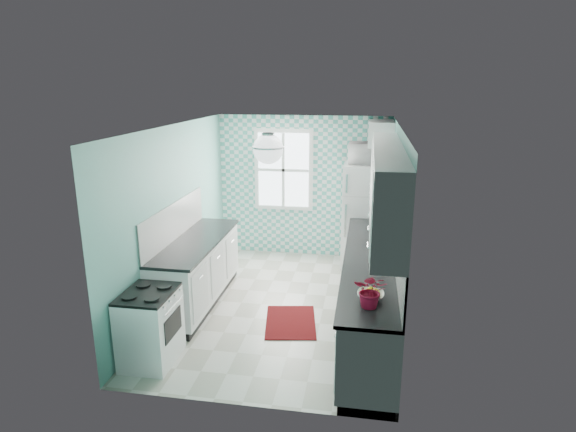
% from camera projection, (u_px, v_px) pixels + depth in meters
% --- Properties ---
extents(floor, '(3.00, 4.40, 0.02)m').
position_uv_depth(floor, '(282.00, 306.00, 6.79)').
color(floor, silver).
rests_on(floor, ground).
extents(ceiling, '(3.00, 4.40, 0.02)m').
position_uv_depth(ceiling, '(281.00, 126.00, 6.11)').
color(ceiling, white).
rests_on(ceiling, wall_back).
extents(wall_back, '(3.00, 0.02, 2.50)m').
position_uv_depth(wall_back, '(303.00, 187.00, 8.55)').
color(wall_back, '#65ACA0').
rests_on(wall_back, floor).
extents(wall_front, '(3.00, 0.02, 2.50)m').
position_uv_depth(wall_front, '(238.00, 288.00, 4.35)').
color(wall_front, '#65ACA0').
rests_on(wall_front, floor).
extents(wall_left, '(0.02, 4.40, 2.50)m').
position_uv_depth(wall_left, '(175.00, 216.00, 6.69)').
color(wall_left, '#65ACA0').
rests_on(wall_left, floor).
extents(wall_right, '(0.02, 4.40, 2.50)m').
position_uv_depth(wall_right, '(396.00, 226.00, 6.21)').
color(wall_right, '#65ACA0').
rests_on(wall_right, floor).
extents(accent_wall, '(3.00, 0.01, 2.50)m').
position_uv_depth(accent_wall, '(303.00, 187.00, 8.53)').
color(accent_wall, '#4CAFA2').
rests_on(accent_wall, wall_back).
extents(window, '(1.04, 0.05, 1.44)m').
position_uv_depth(window, '(284.00, 170.00, 8.48)').
color(window, white).
rests_on(window, wall_back).
extents(backsplash_right, '(0.02, 3.60, 0.51)m').
position_uv_depth(backsplash_right, '(396.00, 240.00, 5.85)').
color(backsplash_right, white).
rests_on(backsplash_right, wall_right).
extents(backsplash_left, '(0.02, 2.15, 0.51)m').
position_uv_depth(backsplash_left, '(174.00, 221.00, 6.63)').
color(backsplash_left, white).
rests_on(backsplash_left, wall_left).
extents(upper_cabinets_right, '(0.33, 3.20, 0.90)m').
position_uv_depth(upper_cabinets_right, '(386.00, 186.00, 5.50)').
color(upper_cabinets_right, silver).
rests_on(upper_cabinets_right, wall_right).
extents(upper_cabinet_fridge, '(0.40, 0.74, 0.40)m').
position_uv_depth(upper_cabinet_fridge, '(381.00, 133.00, 7.72)').
color(upper_cabinet_fridge, silver).
rests_on(upper_cabinet_fridge, wall_right).
extents(ceiling_light, '(0.34, 0.34, 0.35)m').
position_uv_depth(ceiling_light, '(268.00, 149.00, 5.40)').
color(ceiling_light, silver).
rests_on(ceiling_light, ceiling).
extents(base_cabinets_right, '(0.60, 3.60, 0.90)m').
position_uv_depth(base_cabinets_right, '(369.00, 294.00, 6.10)').
color(base_cabinets_right, white).
rests_on(base_cabinets_right, floor).
extents(countertop_right, '(0.63, 3.60, 0.04)m').
position_uv_depth(countertop_right, '(369.00, 259.00, 5.97)').
color(countertop_right, black).
rests_on(countertop_right, base_cabinets_right).
extents(base_cabinets_left, '(0.60, 2.15, 0.90)m').
position_uv_depth(base_cabinets_left, '(197.00, 273.00, 6.79)').
color(base_cabinets_left, white).
rests_on(base_cabinets_left, floor).
extents(countertop_left, '(0.63, 2.15, 0.04)m').
position_uv_depth(countertop_left, '(196.00, 241.00, 6.66)').
color(countertop_left, black).
rests_on(countertop_left, base_cabinets_left).
extents(fridge, '(0.76, 0.76, 1.76)m').
position_uv_depth(fridge, '(365.00, 215.00, 8.10)').
color(fridge, white).
rests_on(fridge, floor).
extents(stove, '(0.55, 0.68, 0.82)m').
position_uv_depth(stove, '(150.00, 326.00, 5.35)').
color(stove, white).
rests_on(stove, floor).
extents(sink, '(0.50, 0.42, 0.53)m').
position_uv_depth(sink, '(371.00, 235.00, 6.89)').
color(sink, silver).
rests_on(sink, countertop_right).
extents(rug, '(0.78, 1.01, 0.01)m').
position_uv_depth(rug, '(291.00, 322.00, 6.31)').
color(rug, maroon).
rests_on(rug, floor).
extents(dish_towel, '(0.09, 0.25, 0.38)m').
position_uv_depth(dish_towel, '(348.00, 261.00, 7.15)').
color(dish_towel, '#4FB7AE').
rests_on(dish_towel, base_cabinets_right).
extents(fruit_bowl, '(0.28, 0.28, 0.07)m').
position_uv_depth(fruit_bowl, '(371.00, 295.00, 4.84)').
color(fruit_bowl, silver).
rests_on(fruit_bowl, countertop_right).
extents(potted_plant, '(0.36, 0.32, 0.35)m').
position_uv_depth(potted_plant, '(371.00, 291.00, 4.62)').
color(potted_plant, maroon).
rests_on(potted_plant, countertop_right).
extents(soap_bottle, '(0.12, 0.12, 0.22)m').
position_uv_depth(soap_bottle, '(375.00, 224.00, 7.00)').
color(soap_bottle, '#92B5CF').
rests_on(soap_bottle, countertop_right).
extents(microwave, '(0.64, 0.45, 0.34)m').
position_uv_depth(microwave, '(368.00, 153.00, 7.82)').
color(microwave, silver).
rests_on(microwave, fridge).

